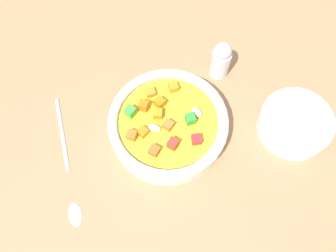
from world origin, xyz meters
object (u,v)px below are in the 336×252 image
object	(u,v)px
soup_bowl_main	(168,125)
pepper_shaker	(221,60)
side_bowl_small	(295,123)
spoon	(68,170)

from	to	relation	value
soup_bowl_main	pepper_shaker	bearing A→B (deg)	142.30
soup_bowl_main	pepper_shaker	world-z (taller)	pepper_shaker
side_bowl_small	pepper_shaker	size ratio (longest dim) A/B	1.55
spoon	side_bowl_small	world-z (taller)	side_bowl_small
spoon	pepper_shaker	size ratio (longest dim) A/B	2.80
spoon	pepper_shaker	world-z (taller)	pepper_shaker
side_bowl_small	spoon	bearing A→B (deg)	-78.36
pepper_shaker	side_bowl_small	bearing A→B (deg)	46.87
spoon	side_bowl_small	bearing A→B (deg)	86.56
spoon	pepper_shaker	xyz separation A→B (cm)	(-19.06, 25.61, 3.59)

